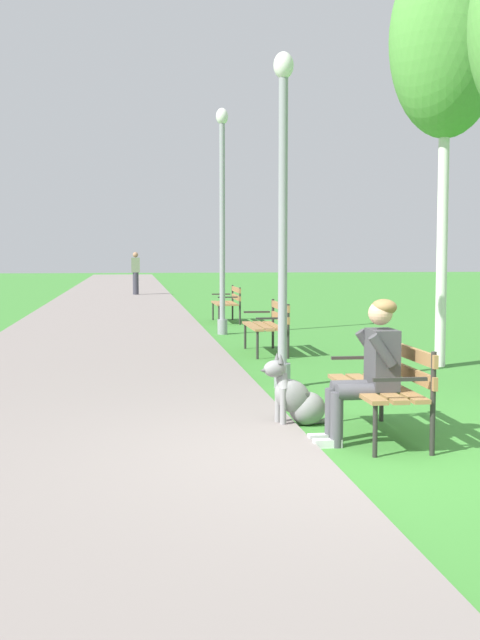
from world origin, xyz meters
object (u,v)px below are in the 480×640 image
at_px(person_seated_on_near_bench, 370,365).
at_px(pedestrian_distant, 136,273).
at_px(lamp_post_near, 283,216).
at_px(birch_tree_third, 446,44).
at_px(park_bench_mid, 269,322).
at_px(park_bench_near, 385,380).
at_px(lamp_post_mid, 222,219).
at_px(dog_grey, 297,399).
at_px(park_bench_far, 228,301).

xyz_separation_m(person_seated_on_near_bench, pedestrian_distant, (-1.84, 24.83, 0.16)).
bearing_deg(lamp_post_near, birch_tree_third, 30.95).
xyz_separation_m(park_bench_mid, person_seated_on_near_bench, (-0.20, -6.40, 0.17)).
bearing_deg(park_bench_near, park_bench_mid, 90.06).
relative_size(person_seated_on_near_bench, birch_tree_third, 0.21).
bearing_deg(lamp_post_mid, pedestrian_distant, 96.11).
bearing_deg(dog_grey, person_seated_on_near_bench, -59.28).
xyz_separation_m(park_bench_mid, birch_tree_third, (2.20, -1.84, 4.05)).
distance_m(park_bench_near, lamp_post_near, 3.23).
bearing_deg(birch_tree_third, lamp_post_mid, 117.30).
height_order(lamp_post_mid, pedestrian_distant, lamp_post_mid).
distance_m(dog_grey, pedestrian_distant, 24.09).
distance_m(park_bench_mid, person_seated_on_near_bench, 6.40).
relative_size(park_bench_far, birch_tree_third, 0.25).
relative_size(park_bench_near, lamp_post_mid, 0.34).
relative_size(dog_grey, pedestrian_distant, 0.50).
bearing_deg(lamp_post_near, lamp_post_mid, 90.02).
bearing_deg(person_seated_on_near_bench, park_bench_far, 88.86).
bearing_deg(park_bench_far, pedestrian_distant, 99.57).
relative_size(birch_tree_third, pedestrian_distant, 3.61).
xyz_separation_m(lamp_post_near, birch_tree_third, (2.60, 1.56, 2.49)).
bearing_deg(birch_tree_third, pedestrian_distant, 101.80).
height_order(park_bench_far, pedestrian_distant, pedestrian_distant).
bearing_deg(park_bench_near, pedestrian_distant, 94.75).
relative_size(park_bench_mid, dog_grey, 1.82).
bearing_deg(park_bench_near, lamp_post_mid, 92.54).
bearing_deg(birch_tree_third, park_bench_far, 105.23).
xyz_separation_m(park_bench_far, birch_tree_third, (2.15, -7.89, 4.05)).
xyz_separation_m(lamp_post_mid, birch_tree_third, (2.61, -5.05, 2.25)).
height_order(park_bench_mid, lamp_post_near, lamp_post_near).
bearing_deg(park_bench_mid, pedestrian_distant, 96.31).
distance_m(person_seated_on_near_bench, pedestrian_distant, 24.90).
xyz_separation_m(dog_grey, birch_tree_third, (2.87, 3.77, 4.30)).
bearing_deg(dog_grey, lamp_post_near, 83.25).
distance_m(lamp_post_near, pedestrian_distant, 21.93).
bearing_deg(park_bench_near, dog_grey, 139.27).
bearing_deg(park_bench_near, lamp_post_near, 98.46).
relative_size(lamp_post_near, birch_tree_third, 0.67).
bearing_deg(park_bench_mid, lamp_post_near, -96.86).
distance_m(park_bench_mid, dog_grey, 5.65).
height_order(dog_grey, lamp_post_mid, lamp_post_mid).
bearing_deg(lamp_post_mid, dog_grey, -91.69).
xyz_separation_m(dog_grey, lamp_post_mid, (0.26, 8.82, 2.05)).
bearing_deg(dog_grey, lamp_post_mid, 88.31).
relative_size(park_bench_far, lamp_post_near, 0.37).
distance_m(person_seated_on_near_bench, lamp_post_near, 3.32).
bearing_deg(park_bench_mid, person_seated_on_near_bench, -91.80).
distance_m(person_seated_on_near_bench, lamp_post_mid, 9.75).
relative_size(park_bench_near, dog_grey, 1.82).
distance_m(park_bench_far, lamp_post_mid, 3.40).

